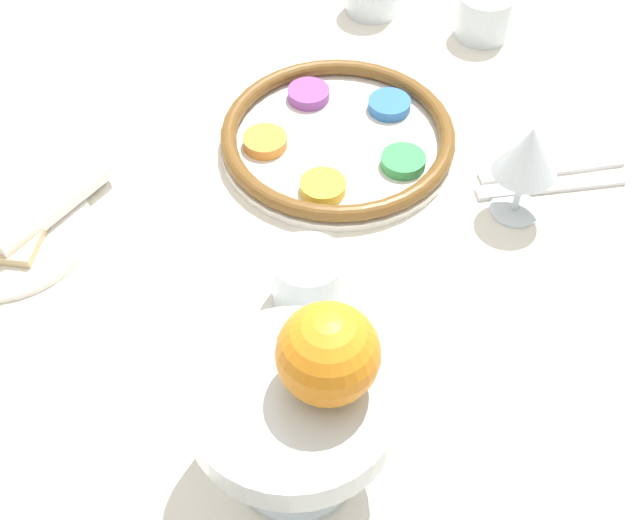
% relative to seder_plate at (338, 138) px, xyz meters
% --- Properties ---
extents(ground_plane, '(8.00, 8.00, 0.00)m').
position_rel_seder_plate_xyz_m(ground_plane, '(0.14, -0.10, -0.76)').
color(ground_plane, '#99704C').
extents(dining_table, '(1.18, 0.94, 0.75)m').
position_rel_seder_plate_xyz_m(dining_table, '(0.14, -0.10, -0.39)').
color(dining_table, silver).
rests_on(dining_table, ground_plane).
extents(seder_plate, '(0.29, 0.29, 0.03)m').
position_rel_seder_plate_xyz_m(seder_plate, '(0.00, 0.00, 0.00)').
color(seder_plate, silver).
rests_on(seder_plate, dining_table).
extents(wine_glass, '(0.07, 0.07, 0.13)m').
position_rel_seder_plate_xyz_m(wine_glass, '(0.07, 0.22, 0.07)').
color(wine_glass, silver).
rests_on(wine_glass, dining_table).
extents(fruit_stand, '(0.18, 0.18, 0.13)m').
position_rel_seder_plate_xyz_m(fruit_stand, '(0.44, 0.05, 0.09)').
color(fruit_stand, silver).
rests_on(fruit_stand, dining_table).
extents(orange_fruit, '(0.08, 0.08, 0.08)m').
position_rel_seder_plate_xyz_m(orange_fruit, '(0.42, 0.07, 0.16)').
color(orange_fruit, orange).
rests_on(orange_fruit, fruit_stand).
extents(bread_plate, '(0.20, 0.20, 0.02)m').
position_rel_seder_plate_xyz_m(bread_plate, '(0.22, -0.34, -0.01)').
color(bread_plate, silver).
rests_on(bread_plate, dining_table).
extents(napkin_roll, '(0.17, 0.11, 0.05)m').
position_rel_seder_plate_xyz_m(napkin_roll, '(0.19, -0.30, 0.01)').
color(napkin_roll, white).
rests_on(napkin_roll, dining_table).
extents(cup_near, '(0.08, 0.08, 0.06)m').
position_rel_seder_plate_xyz_m(cup_near, '(0.24, 0.02, 0.02)').
color(cup_near, silver).
rests_on(cup_near, dining_table).
extents(cup_mid, '(0.08, 0.08, 0.06)m').
position_rel_seder_plate_xyz_m(cup_mid, '(-0.27, 0.15, 0.02)').
color(cup_mid, silver).
rests_on(cup_mid, dining_table).
extents(fork_left, '(0.09, 0.17, 0.01)m').
position_rel_seder_plate_xyz_m(fork_left, '(-0.01, 0.26, -0.01)').
color(fork_left, silver).
rests_on(fork_left, dining_table).
extents(fork_right, '(0.08, 0.18, 0.01)m').
position_rel_seder_plate_xyz_m(fork_right, '(0.02, 0.26, -0.01)').
color(fork_right, silver).
rests_on(fork_right, dining_table).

